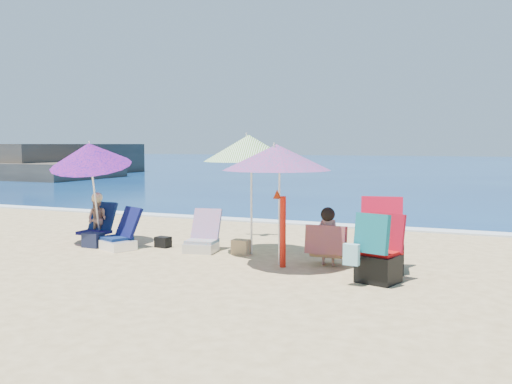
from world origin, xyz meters
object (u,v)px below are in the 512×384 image
at_px(chair_navy, 120,238).
at_px(camp_chair_right, 377,257).
at_px(umbrella_turquoise, 277,157).
at_px(chair_rainbow, 203,240).
at_px(camp_chair_left, 382,249).
at_px(umbrella_striped, 249,148).
at_px(person_center, 328,238).
at_px(umbrella_blue, 90,155).
at_px(furled_umbrella, 282,225).
at_px(person_left, 98,219).

distance_m(chair_navy, camp_chair_right, 4.85).
height_order(umbrella_turquoise, chair_rainbow, umbrella_turquoise).
xyz_separation_m(chair_navy, camp_chair_left, (4.71, 0.05, 0.13)).
height_order(umbrella_striped, person_center, umbrella_striped).
xyz_separation_m(camp_chair_left, person_center, (-0.85, -0.00, 0.12)).
height_order(umbrella_blue, furled_umbrella, umbrella_blue).
relative_size(furled_umbrella, camp_chair_right, 1.24).
bearing_deg(umbrella_striped, camp_chair_right, -26.19).
relative_size(chair_rainbow, person_center, 0.81).
height_order(umbrella_turquoise, umbrella_striped, umbrella_striped).
distance_m(umbrella_striped, chair_navy, 2.89).
distance_m(umbrella_turquoise, camp_chair_right, 2.17).
relative_size(furled_umbrella, person_center, 1.32).
relative_size(chair_navy, chair_rainbow, 1.15).
bearing_deg(umbrella_striped, furled_umbrella, -41.73).
relative_size(umbrella_blue, chair_navy, 2.44).
relative_size(chair_rainbow, camp_chair_left, 0.68).
xyz_separation_m(camp_chair_right, person_left, (-5.69, 1.25, 0.08)).
bearing_deg(camp_chair_left, chair_rainbow, 174.54).
distance_m(umbrella_blue, person_center, 4.85).
height_order(camp_chair_left, person_left, camp_chair_left).
xyz_separation_m(umbrella_striped, camp_chair_right, (2.44, -1.20, -1.47)).
distance_m(person_center, person_left, 4.79).
relative_size(camp_chair_left, camp_chair_right, 1.12).
height_order(chair_rainbow, person_left, person_left).
xyz_separation_m(camp_chair_left, camp_chair_right, (0.08, -0.79, 0.03)).
relative_size(umbrella_blue, chair_rainbow, 2.79).
xyz_separation_m(umbrella_striped, person_center, (1.52, -0.41, -1.38)).
height_order(umbrella_striped, person_left, umbrella_striped).
height_order(umbrella_turquoise, camp_chair_right, umbrella_turquoise).
relative_size(camp_chair_left, person_center, 1.19).
bearing_deg(person_left, chair_rainbow, -3.50).
bearing_deg(camp_chair_right, person_center, 139.61).
bearing_deg(camp_chair_left, umbrella_turquoise, -167.71).
bearing_deg(umbrella_striped, umbrella_blue, -175.63).
height_order(camp_chair_left, camp_chair_right, camp_chair_left).
relative_size(chair_navy, person_center, 0.93).
bearing_deg(person_left, person_center, -5.49).
xyz_separation_m(chair_rainbow, camp_chair_right, (3.30, -1.10, 0.16)).
bearing_deg(umbrella_striped, person_left, 179.21).
bearing_deg(camp_chair_left, camp_chair_right, -84.31).
relative_size(umbrella_blue, person_center, 2.25).
height_order(umbrella_blue, chair_navy, umbrella_blue).
height_order(chair_navy, chair_rainbow, chair_navy).
bearing_deg(umbrella_blue, chair_navy, -15.14).
bearing_deg(person_left, camp_chair_left, -4.63).
distance_m(umbrella_blue, furled_umbrella, 4.24).
xyz_separation_m(umbrella_blue, person_left, (-0.08, 0.29, -1.26)).
distance_m(chair_navy, person_left, 1.07).
bearing_deg(camp_chair_left, person_center, -179.73).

